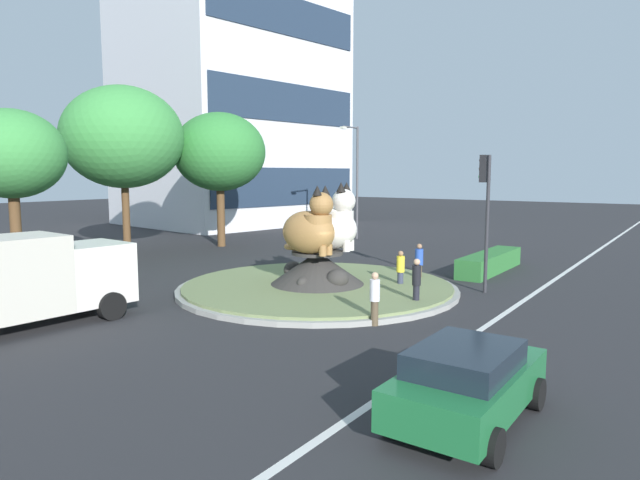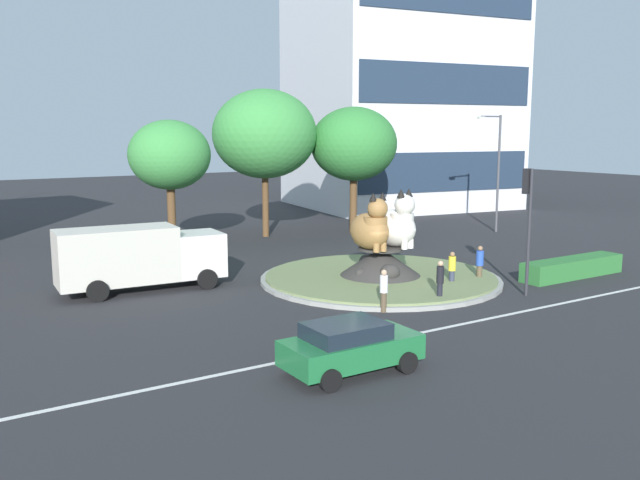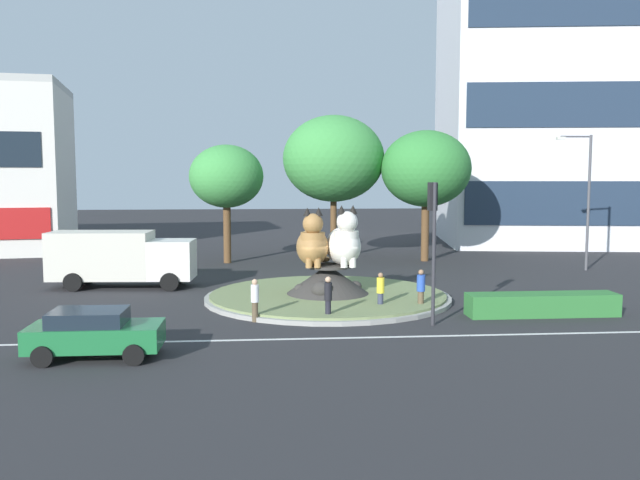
{
  "view_description": "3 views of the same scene",
  "coord_description": "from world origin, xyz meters",
  "views": [
    {
      "loc": [
        -17.86,
        -12.62,
        4.64
      ],
      "look_at": [
        0.13,
        -0.04,
        2.02
      ],
      "focal_mm": 31.19,
      "sensor_mm": 36.0,
      "label": 1
    },
    {
      "loc": [
        -18.88,
        -24.45,
        6.92
      ],
      "look_at": [
        -2.93,
        0.61,
        2.1
      ],
      "focal_mm": 37.95,
      "sensor_mm": 36.0,
      "label": 2
    },
    {
      "loc": [
        -2.89,
        -30.03,
        5.67
      ],
      "look_at": [
        -0.45,
        -1.15,
        2.83
      ],
      "focal_mm": 37.75,
      "sensor_mm": 36.0,
      "label": 3
    }
  ],
  "objects": [
    {
      "name": "clipped_hedge_strip",
      "position": [
        8.25,
        -4.26,
        0.45
      ],
      "size": [
        6.07,
        1.2,
        0.9
      ],
      "primitive_type": "cube",
      "color": "#2D7033",
      "rests_on": "ground"
    },
    {
      "name": "second_tree_near_tower",
      "position": [
        7.64,
        12.98,
        6.01
      ],
      "size": [
        5.81,
        5.81,
        8.5
      ],
      "color": "brown",
      "rests_on": "ground"
    },
    {
      "name": "third_tree_left",
      "position": [
        1.8,
        14.71,
        6.69
      ],
      "size": [
        6.75,
        6.75,
        9.57
      ],
      "color": "brown",
      "rests_on": "ground"
    },
    {
      "name": "pedestrian_white_shirt",
      "position": [
        -3.24,
        -4.44,
        0.89
      ],
      "size": [
        0.31,
        0.31,
        1.67
      ],
      "rotation": [
        0.0,
        0.0,
        2.48
      ],
      "color": "brown",
      "rests_on": "ground"
    },
    {
      "name": "cat_statue_tabby",
      "position": [
        -0.7,
        -0.19,
        2.54
      ],
      "size": [
        1.8,
        2.71,
        2.64
      ],
      "rotation": [
        0.0,
        0.0,
        -1.6
      ],
      "color": "#9E703D",
      "rests_on": "roundabout_island"
    },
    {
      "name": "office_tower",
      "position": [
        21.01,
        24.75,
        17.76
      ],
      "size": [
        19.35,
        17.57,
        35.53
      ],
      "rotation": [
        0.0,
        0.0,
        -0.14
      ],
      "color": "silver",
      "rests_on": "ground"
    },
    {
      "name": "pedestrian_yellow_shirt",
      "position": [
        1.95,
        -2.7,
        0.85
      ],
      "size": [
        0.32,
        0.32,
        1.59
      ],
      "rotation": [
        0.0,
        0.0,
        5.33
      ],
      "color": "#33384C",
      "rests_on": "ground"
    },
    {
      "name": "broadleaf_tree_behind_island",
      "position": [
        -5.21,
        13.12,
        5.5
      ],
      "size": [
        4.7,
        4.7,
        7.54
      ],
      "color": "brown",
      "rests_on": "ground"
    },
    {
      "name": "traffic_light_mast",
      "position": [
        3.41,
        -5.53,
        3.73
      ],
      "size": [
        0.35,
        0.46,
        5.37
      ],
      "rotation": [
        0.0,
        0.0,
        1.71
      ],
      "color": "#2D2D33",
      "rests_on": "ground"
    },
    {
      "name": "pedestrian_black_shirt",
      "position": [
        -0.42,
        -4.51,
        0.94
      ],
      "size": [
        0.3,
        0.3,
        1.73
      ],
      "rotation": [
        0.0,
        0.0,
        1.17
      ],
      "color": "black",
      "rests_on": "ground"
    },
    {
      "name": "roundabout_island",
      "position": [
        0.0,
        -0.0,
        0.43
      ],
      "size": [
        11.14,
        11.14,
        1.58
      ],
      "color": "gray",
      "rests_on": "ground"
    },
    {
      "name": "streetlight_arm",
      "position": [
        15.93,
        7.94,
        4.56
      ],
      "size": [
        2.14,
        0.24,
        7.94
      ],
      "rotation": [
        0.0,
        0.0,
        3.13
      ],
      "color": "#4C4C51",
      "rests_on": "ground"
    },
    {
      "name": "cat_statue_white",
      "position": [
        0.73,
        -0.21,
        2.58
      ],
      "size": [
        1.82,
        2.88,
        2.74
      ],
      "rotation": [
        0.0,
        0.0,
        -1.43
      ],
      "color": "silver",
      "rests_on": "roundabout_island"
    },
    {
      "name": "pedestrian_blue_shirt",
      "position": [
        3.66,
        -2.71,
        0.9
      ],
      "size": [
        0.35,
        0.35,
        1.7
      ],
      "rotation": [
        0.0,
        0.0,
        6.02
      ],
      "color": "brown",
      "rests_on": "ground"
    },
    {
      "name": "lane_centreline",
      "position": [
        0.0,
        -7.29,
        0.0
      ],
      "size": [
        112.0,
        0.2,
        0.01
      ],
      "primitive_type": "cube",
      "color": "silver",
      "rests_on": "ground"
    },
    {
      "name": "ground_plane",
      "position": [
        0.0,
        0.0,
        0.0
      ],
      "size": [
        160.0,
        160.0,
        0.0
      ],
      "primitive_type": "plane",
      "color": "#28282B"
    },
    {
      "name": "sedan_on_far_lane",
      "position": [
        -8.13,
        -9.17,
        0.8
      ],
      "size": [
        4.01,
        2.08,
        1.51
      ],
      "rotation": [
        0.0,
        0.0,
        -0.01
      ],
      "color": "#1E6B38",
      "rests_on": "ground"
    },
    {
      "name": "delivery_box_truck",
      "position": [
        -10.07,
        4.04,
        1.55
      ],
      "size": [
        7.21,
        2.85,
        2.82
      ],
      "rotation": [
        0.0,
        0.0,
        -0.07
      ],
      "color": "silver",
      "rests_on": "ground"
    }
  ]
}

